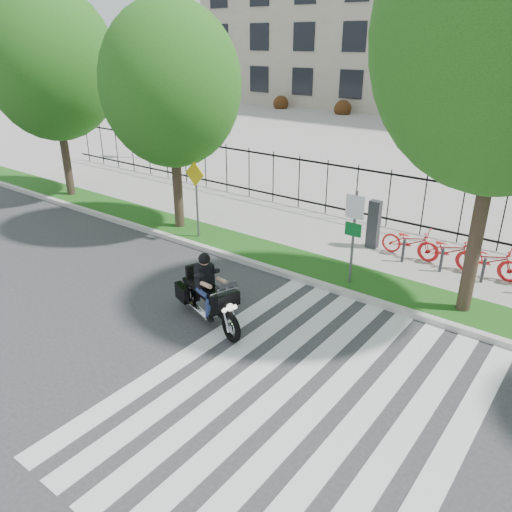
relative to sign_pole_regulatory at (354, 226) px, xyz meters
The scene contains 13 objects.
ground 5.97m from the sign_pole_regulatory, 126.65° to the right, with size 120.00×120.00×0.00m, color #333235.
curb 3.82m from the sign_pole_regulatory, behind, with size 60.00×0.20×0.15m, color beige.
grass_verge 3.81m from the sign_pole_regulatory, behind, with size 60.00×1.50×0.15m, color #174D13.
sidewalk 4.76m from the sign_pole_regulatory, 139.87° to the left, with size 60.00×3.50×0.15m, color #ABA8A0.
plaza 20.77m from the sign_pole_regulatory, 99.47° to the left, with size 80.00×34.00×0.10m, color #ABA8A0.
crosswalk_stripes 5.10m from the sign_pole_regulatory, 72.79° to the right, with size 5.70×8.00×0.01m, color silver, non-canonical shape.
iron_fence 5.77m from the sign_pole_regulatory, 126.40° to the left, with size 30.00×0.06×2.00m, color black, non-canonical shape.
lamp_post_left 17.16m from the sign_pole_regulatory, 154.28° to the left, with size 1.06×0.70×4.25m.
street_tree_0 13.60m from the sign_pole_regulatory, behind, with size 4.95×4.95×7.93m.
street_tree_1 7.40m from the sign_pole_regulatory, behind, with size 4.43×4.43×7.19m.
sign_pole_regulatory is the anchor object (origin of this frame).
sign_pole_warning 5.52m from the sign_pole_regulatory, behind, with size 0.78×0.09×2.49m.
motorcycle_rider 4.13m from the sign_pole_regulatory, 116.20° to the right, with size 2.54×1.27×2.04m.
Camera 1 is at (8.66, -6.41, 6.10)m, focal length 35.00 mm.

